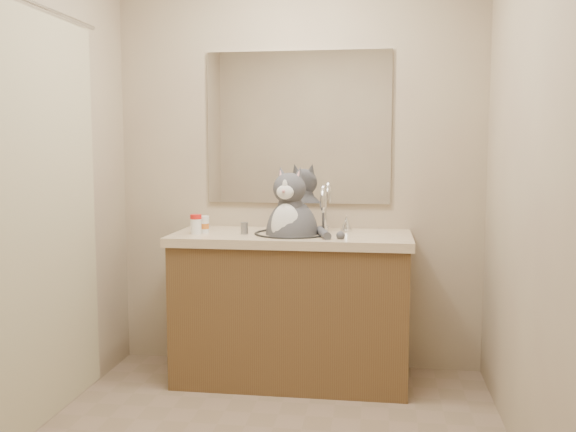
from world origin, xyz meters
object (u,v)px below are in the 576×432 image
Objects in this scene: cat at (292,229)px; pill_bottle_redcap at (196,224)px; grey_canister at (244,228)px; pill_bottle_orange at (204,225)px.

cat is 5.40× the size of pill_bottle_redcap.
pill_bottle_redcap is 1.65× the size of grey_canister.
cat is 0.26m from grey_canister.
pill_bottle_orange is at bearing 59.46° from pill_bottle_redcap.
pill_bottle_orange is 0.24m from grey_canister.
pill_bottle_orange is (-0.50, -0.01, 0.02)m from cat.
cat reaches higher than pill_bottle_redcap.
grey_canister is (0.24, -0.03, -0.01)m from pill_bottle_orange.
pill_bottle_orange is at bearing -168.66° from cat.
cat is at bearing 6.39° from pill_bottle_redcap.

